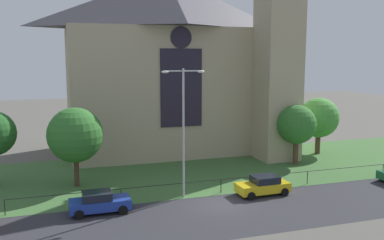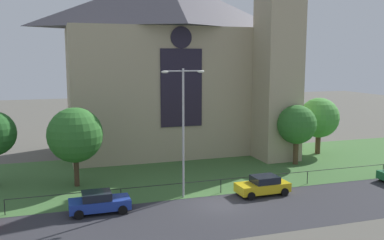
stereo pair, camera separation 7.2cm
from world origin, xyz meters
name	(u,v)px [view 2 (the right image)]	position (x,y,z in m)	size (l,w,h in m)	color
ground	(181,171)	(0.00, 10.00, 0.00)	(160.00, 160.00, 0.00)	#56544C
road_asphalt	(230,214)	(0.00, -2.00, 0.00)	(120.00, 8.00, 0.01)	#2D2D33
grass_verge	(187,176)	(0.00, 8.00, 0.00)	(120.00, 20.00, 0.01)	#3D6633
church_building	(174,62)	(1.89, 19.08, 10.27)	(23.20, 16.20, 26.00)	tan
iron_railing	(221,181)	(1.11, 2.50, 0.98)	(32.08, 0.07, 1.13)	black
tree_left_near	(75,135)	(-9.81, 7.95, 4.38)	(4.62, 4.62, 6.70)	#423021
tree_right_near	(297,125)	(11.86, 8.90, 4.07)	(3.95, 3.95, 6.08)	#4C3823
tree_right_far	(319,118)	(16.83, 12.35, 4.09)	(4.47, 4.47, 6.35)	#4C3823
streetlamp_near	(183,119)	(-2.05, 2.40, 6.18)	(3.37, 0.26, 9.98)	#B2B2B7
parked_car_blue	(99,202)	(-8.64, 1.03, 0.74)	(4.20, 2.03, 1.51)	#1E3899
parked_car_yellow	(263,185)	(4.14, 1.08, 0.74)	(4.26, 2.14, 1.51)	gold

